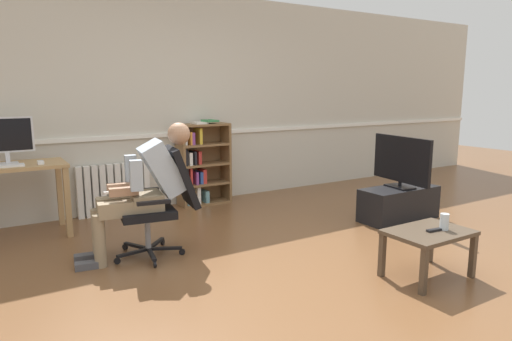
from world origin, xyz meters
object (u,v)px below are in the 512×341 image
(computer_desk, at_px, (2,177))
(keyboard, at_px, (3,166))
(office_chair, at_px, (163,198))
(bookshelf, at_px, (200,165))
(person_seated, at_px, (144,186))
(coffee_table, at_px, (429,238))
(drinking_glass, at_px, (444,222))
(radiator, at_px, (114,189))
(computer_mouse, at_px, (41,162))
(spare_remote, at_px, (435,230))
(tv_screen, at_px, (401,161))
(imac_monitor, at_px, (6,137))
(tv_stand, at_px, (399,204))

(computer_desk, distance_m, keyboard, 0.19)
(office_chair, bearing_deg, bookshelf, 153.50)
(person_seated, relative_size, coffee_table, 1.82)
(coffee_table, height_order, drinking_glass, drinking_glass)
(keyboard, distance_m, radiator, 1.35)
(computer_mouse, distance_m, spare_remote, 3.72)
(person_seated, bearing_deg, drinking_glass, 57.01)
(keyboard, distance_m, computer_mouse, 0.33)
(computer_desk, xyz_separation_m, person_seated, (1.03, -1.20, 0.01))
(computer_mouse, relative_size, tv_screen, 0.12)
(drinking_glass, xyz_separation_m, spare_remote, (-0.09, 0.02, -0.06))
(office_chair, height_order, coffee_table, office_chair)
(tv_screen, relative_size, coffee_table, 1.32)
(computer_mouse, height_order, spare_remote, computer_mouse)
(computer_mouse, relative_size, coffee_table, 0.15)
(computer_desk, bearing_deg, imac_monitor, 49.02)
(keyboard, xyz_separation_m, spare_remote, (2.82, -2.72, -0.37))
(computer_desk, distance_m, drinking_glass, 4.10)
(imac_monitor, distance_m, computer_mouse, 0.42)
(radiator, xyz_separation_m, office_chair, (0.02, -1.61, 0.22))
(tv_screen, bearing_deg, keyboard, 76.64)
(office_chair, bearing_deg, coffee_table, 53.75)
(keyboard, relative_size, computer_mouse, 3.63)
(keyboard, distance_m, drinking_glass, 4.00)
(computer_desk, bearing_deg, drinking_glass, -44.57)
(tv_stand, distance_m, tv_screen, 0.50)
(office_chair, height_order, drinking_glass, office_chair)
(tv_screen, height_order, spare_remote, tv_screen)
(bookshelf, bearing_deg, keyboard, -169.22)
(office_chair, xyz_separation_m, coffee_table, (1.61, -1.60, -0.20))
(computer_desk, bearing_deg, spare_remote, -45.30)
(office_chair, bearing_deg, tv_stand, 90.90)
(computer_desk, height_order, tv_screen, tv_screen)
(spare_remote, bearing_deg, keyboard, 52.55)
(imac_monitor, height_order, person_seated, imac_monitor)
(computer_mouse, distance_m, drinking_glass, 3.79)
(keyboard, relative_size, bookshelf, 0.33)
(bookshelf, height_order, spare_remote, bookshelf)
(imac_monitor, height_order, drinking_glass, imac_monitor)
(computer_mouse, xyz_separation_m, spare_remote, (2.49, -2.74, -0.38))
(computer_desk, relative_size, person_seated, 0.97)
(office_chair, distance_m, coffee_table, 2.28)
(computer_desk, relative_size, radiator, 1.36)
(radiator, bearing_deg, spare_remote, -62.97)
(person_seated, bearing_deg, radiator, -176.22)
(tv_stand, bearing_deg, coffee_table, -131.52)
(tv_stand, bearing_deg, drinking_glass, -127.28)
(bookshelf, distance_m, radiator, 1.12)
(drinking_glass, bearing_deg, imac_monitor, 134.00)
(radiator, relative_size, person_seated, 0.72)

